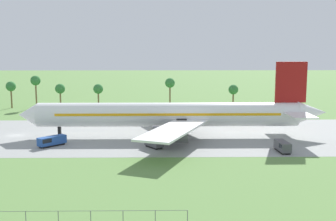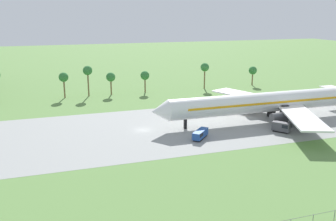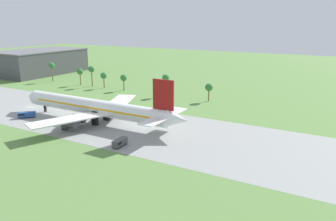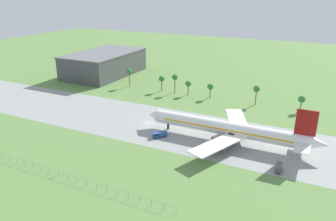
{
  "view_description": "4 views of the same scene",
  "coord_description": "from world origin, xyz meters",
  "px_view_note": "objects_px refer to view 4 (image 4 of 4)",
  "views": [
    {
      "loc": [
        36.75,
        -104.64,
        22.09
      ],
      "look_at": [
        38.46,
        -2.28,
        6.63
      ],
      "focal_mm": 45.0,
      "sensor_mm": 36.0,
      "label": 1
    },
    {
      "loc": [
        -24.69,
        -95.83,
        31.45
      ],
      "look_at": [
        6.52,
        -2.28,
        5.63
      ],
      "focal_mm": 40.0,
      "sensor_mm": 36.0,
      "label": 2
    },
    {
      "loc": [
        120.91,
        -91.23,
        36.73
      ],
      "look_at": [
        70.4,
        -2.28,
        8.57
      ],
      "focal_mm": 35.0,
      "sensor_mm": 36.0,
      "label": 3
    },
    {
      "loc": [
        71.92,
        -125.19,
        60.15
      ],
      "look_at": [
        7.97,
        5.0,
        6.0
      ],
      "focal_mm": 35.0,
      "sensor_mm": 36.0,
      "label": 4
    }
  ],
  "objects_px": {
    "baggage_tug": "(279,168)",
    "fuel_truck": "(209,147)",
    "jet_airliner": "(230,129)",
    "terminal_building": "(104,63)",
    "no_stopping_sign": "(56,174)",
    "catering_van": "(159,135)"
  },
  "relations": [
    {
      "from": "baggage_tug",
      "to": "fuel_truck",
      "type": "relative_size",
      "value": 1.17
    },
    {
      "from": "jet_airliner",
      "to": "terminal_building",
      "type": "distance_m",
      "value": 134.8
    },
    {
      "from": "terminal_building",
      "to": "baggage_tug",
      "type": "bearing_deg",
      "value": -31.95
    },
    {
      "from": "fuel_truck",
      "to": "terminal_building",
      "type": "bearing_deg",
      "value": 143.56
    },
    {
      "from": "baggage_tug",
      "to": "fuel_truck",
      "type": "xyz_separation_m",
      "value": [
        -27.34,
        4.41,
        0.24
      ]
    },
    {
      "from": "fuel_truck",
      "to": "terminal_building",
      "type": "distance_m",
      "value": 137.24
    },
    {
      "from": "jet_airliner",
      "to": "fuel_truck",
      "type": "relative_size",
      "value": 15.2
    },
    {
      "from": "baggage_tug",
      "to": "jet_airliner",
      "type": "bearing_deg",
      "value": 144.78
    },
    {
      "from": "fuel_truck",
      "to": "no_stopping_sign",
      "type": "relative_size",
      "value": 2.97
    },
    {
      "from": "jet_airliner",
      "to": "baggage_tug",
      "type": "height_order",
      "value": "jet_airliner"
    },
    {
      "from": "no_stopping_sign",
      "to": "terminal_building",
      "type": "bearing_deg",
      "value": 119.65
    },
    {
      "from": "jet_airliner",
      "to": "baggage_tug",
      "type": "distance_m",
      "value": 27.8
    },
    {
      "from": "catering_van",
      "to": "terminal_building",
      "type": "bearing_deg",
      "value": 137.57
    },
    {
      "from": "jet_airliner",
      "to": "no_stopping_sign",
      "type": "xyz_separation_m",
      "value": [
        -45.15,
        -53.03,
        -4.52
      ]
    },
    {
      "from": "terminal_building",
      "to": "no_stopping_sign",
      "type": "bearing_deg",
      "value": -60.35
    },
    {
      "from": "fuel_truck",
      "to": "terminal_building",
      "type": "height_order",
      "value": "terminal_building"
    },
    {
      "from": "jet_airliner",
      "to": "catering_van",
      "type": "distance_m",
      "value": 30.03
    },
    {
      "from": "jet_airliner",
      "to": "fuel_truck",
      "type": "bearing_deg",
      "value": -113.24
    },
    {
      "from": "jet_airliner",
      "to": "baggage_tug",
      "type": "relative_size",
      "value": 13.01
    },
    {
      "from": "no_stopping_sign",
      "to": "catering_van",
      "type": "bearing_deg",
      "value": 68.62
    },
    {
      "from": "baggage_tug",
      "to": "fuel_truck",
      "type": "bearing_deg",
      "value": 170.84
    },
    {
      "from": "jet_airliner",
      "to": "terminal_building",
      "type": "bearing_deg",
      "value": 148.71
    }
  ]
}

